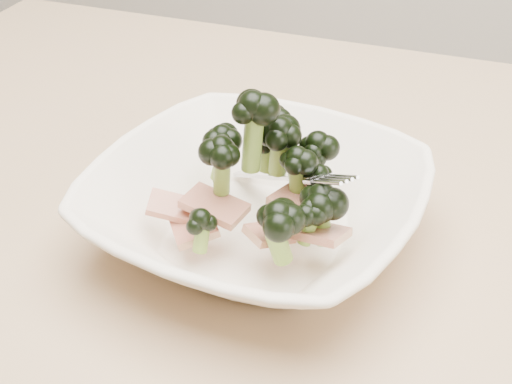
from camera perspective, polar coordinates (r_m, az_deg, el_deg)
dining_table at (r=0.73m, az=4.56°, el=-7.59°), size 1.20×0.80×0.75m
broccoli_dish at (r=0.60m, az=0.14°, el=-0.82°), size 0.31×0.31×0.15m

